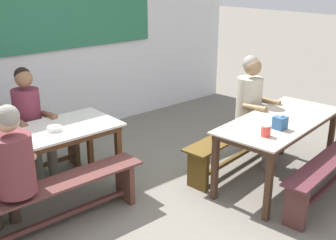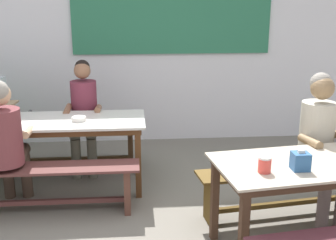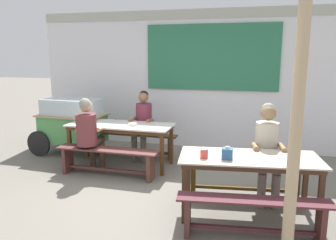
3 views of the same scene
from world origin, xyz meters
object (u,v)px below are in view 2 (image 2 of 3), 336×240
dining_table_near (322,170)px  bench_far_front (48,182)px  tissue_box (300,161)px  condiment_jar (265,165)px  person_right_near_table (321,138)px  person_center_facing (84,110)px  bench_far_back (66,143)px  bench_near_back (284,184)px  soup_bowl (79,119)px  dining_table_far (55,127)px  person_left_back_turned (5,138)px

dining_table_near → bench_far_front: bearing=160.9°
bench_far_front → tissue_box: bearing=-25.2°
condiment_jar → person_right_near_table: bearing=44.3°
person_center_facing → tissue_box: 2.71m
bench_far_back → tissue_box: (2.04, -2.10, 0.52)m
bench_near_back → dining_table_near: bearing=-82.3°
tissue_box → soup_bowl: 2.31m
person_right_near_table → tissue_box: bearing=-123.9°
dining_table_far → bench_far_front: bearing=-89.9°
person_center_facing → person_left_back_turned: bearing=-121.3°
dining_table_near → person_left_back_turned: person_left_back_turned is taller
dining_table_far → soup_bowl: soup_bowl is taller
condiment_jar → soup_bowl: condiment_jar is taller
bench_near_back → tissue_box: 0.92m
bench_near_back → soup_bowl: 2.15m
dining_table_far → dining_table_near: bearing=-30.8°
tissue_box → person_left_back_turned: bearing=156.8°
dining_table_near → condiment_jar: size_ratio=15.04×
person_right_near_table → tissue_box: size_ratio=8.68×
bench_far_back → person_right_near_table: (2.51, -1.40, 0.45)m
dining_table_near → person_center_facing: (-2.05, 1.87, 0.05)m
dining_table_far → bench_far_back: bearing=90.1°
bench_near_back → person_left_back_turned: person_left_back_turned is taller
person_left_back_turned → tissue_box: 2.62m
person_center_facing → condiment_jar: person_center_facing is taller
bench_far_back → dining_table_near: bearing=-40.2°
dining_table_far → soup_bowl: (0.26, -0.07, 0.10)m
dining_table_near → soup_bowl: bearing=147.4°
person_left_back_turned → condiment_jar: size_ratio=10.95×
person_center_facing → dining_table_far: bearing=-116.0°
bench_far_back → person_center_facing: 0.49m
dining_table_near → person_center_facing: bearing=137.6°
bench_far_back → tissue_box: tissue_box is taller
bench_far_front → person_left_back_turned: 0.57m
dining_table_far → person_left_back_turned: person_left_back_turned is taller
bench_far_front → bench_near_back: (2.22, -0.22, -0.00)m
person_left_back_turned → soup_bowl: size_ratio=8.80×
condiment_jar → dining_table_far: bearing=138.5°
condiment_jar → bench_near_back: bearing=59.2°
soup_bowl → bench_far_back: bearing=112.1°
person_left_back_turned → tissue_box: size_ratio=8.32×
bench_far_front → person_center_facing: person_center_facing is taller
bench_far_back → dining_table_far: bearing=-89.9°
dining_table_far → tissue_box: (2.04, -1.53, 0.14)m
person_right_near_table → condiment_jar: size_ratio=11.42×
bench_far_back → person_right_near_table: person_right_near_table is taller
person_left_back_turned → condiment_jar: bearing=-26.4°
person_center_facing → dining_table_near: bearing=-42.4°
bench_far_back → person_left_back_turned: bearing=-108.8°
person_right_near_table → condiment_jar: 1.05m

